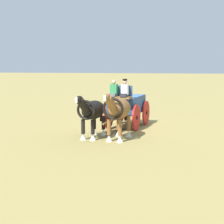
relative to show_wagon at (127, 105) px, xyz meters
name	(u,v)px	position (x,y,z in m)	size (l,w,h in m)	color
ground_plane	(128,127)	(-0.18, 0.03, -1.22)	(220.00, 220.00, 0.00)	#9E8C4C
show_wagon	(127,105)	(0.00, 0.00, 0.00)	(5.67, 2.17, 2.75)	#2D4C7A
draft_horse_near	(118,110)	(3.50, 0.09, 0.17)	(2.95, 1.26, 2.27)	brown
draft_horse_off	(92,111)	(3.31, -1.20, 0.07)	(2.99, 1.20, 2.15)	black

